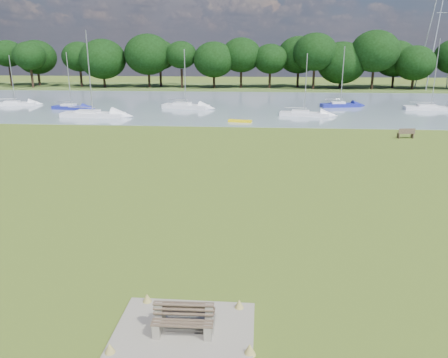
# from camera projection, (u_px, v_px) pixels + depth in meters

# --- Properties ---
(ground) EXTENTS (220.00, 220.00, 0.00)m
(ground) POSITION_uv_depth(u_px,v_px,m) (223.00, 190.00, 26.60)
(ground) COLOR olive
(river) EXTENTS (220.00, 40.00, 0.10)m
(river) POSITION_uv_depth(u_px,v_px,m) (247.00, 105.00, 66.69)
(river) COLOR gray
(river) RESTS_ON ground
(far_bank) EXTENTS (220.00, 20.00, 0.40)m
(far_bank) POSITION_uv_depth(u_px,v_px,m) (251.00, 88.00, 95.32)
(far_bank) COLOR #4C6626
(far_bank) RESTS_ON ground
(concrete_pad) EXTENTS (4.20, 3.20, 0.10)m
(concrete_pad) POSITION_uv_depth(u_px,v_px,m) (184.00, 331.00, 13.22)
(concrete_pad) COLOR gray
(concrete_pad) RESTS_ON ground
(bench_pair) EXTENTS (1.84, 1.12, 0.98)m
(bench_pair) POSITION_uv_depth(u_px,v_px,m) (184.00, 318.00, 13.09)
(bench_pair) COLOR gray
(bench_pair) RESTS_ON concrete_pad
(riverbank_bench) EXTENTS (1.64, 0.69, 0.98)m
(riverbank_bench) POSITION_uv_depth(u_px,v_px,m) (406.00, 133.00, 41.57)
(riverbank_bench) COLOR brown
(riverbank_bench) RESTS_ON ground
(kayak) EXTENTS (2.79, 1.06, 0.27)m
(kayak) POSITION_uv_depth(u_px,v_px,m) (240.00, 121.00, 50.50)
(kayak) COLOR yellow
(kayak) RESTS_ON river
(tree_line) EXTENTS (132.14, 9.15, 11.08)m
(tree_line) POSITION_uv_depth(u_px,v_px,m) (229.00, 57.00, 89.98)
(tree_line) COLOR black
(tree_line) RESTS_ON far_bank
(sailboat_0) EXTENTS (6.12, 3.07, 7.27)m
(sailboat_0) POSITION_uv_depth(u_px,v_px,m) (15.00, 103.00, 65.29)
(sailboat_0) COLOR silver
(sailboat_0) RESTS_ON river
(sailboat_1) EXTENTS (6.32, 2.62, 7.63)m
(sailboat_1) POSITION_uv_depth(u_px,v_px,m) (304.00, 113.00, 55.17)
(sailboat_1) COLOR silver
(sailboat_1) RESTS_ON river
(sailboat_3) EXTENTS (5.55, 2.19, 7.71)m
(sailboat_3) POSITION_uv_depth(u_px,v_px,m) (71.00, 106.00, 61.06)
(sailboat_3) COLOR navy
(sailboat_3) RESTS_ON river
(sailboat_4) EXTENTS (5.93, 2.78, 8.49)m
(sailboat_4) POSITION_uv_depth(u_px,v_px,m) (340.00, 104.00, 63.49)
(sailboat_4) COLOR navy
(sailboat_4) RESTS_ON river
(sailboat_5) EXTENTS (7.16, 2.39, 9.50)m
(sailboat_5) POSITION_uv_depth(u_px,v_px,m) (430.00, 107.00, 60.51)
(sailboat_5) COLOR silver
(sailboat_5) RESTS_ON river
(sailboat_6) EXTENTS (7.87, 2.47, 10.30)m
(sailboat_6) POSITION_uv_depth(u_px,v_px,m) (92.00, 113.00, 54.33)
(sailboat_6) COLOR silver
(sailboat_6) RESTS_ON river
(sailboat_8) EXTENTS (6.96, 3.45, 8.12)m
(sailboat_8) POSITION_uv_depth(u_px,v_px,m) (185.00, 105.00, 62.10)
(sailboat_8) COLOR silver
(sailboat_8) RESTS_ON river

